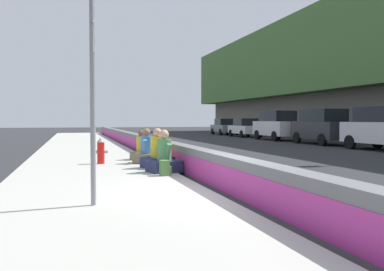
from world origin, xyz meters
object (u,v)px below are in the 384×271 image
object	(u,v)px
parked_car_midline	(277,125)
seated_person_foreground	(164,159)
seated_person_middle	(158,155)
backpack	(165,168)
parked_car_far	(245,128)
fire_hydrant	(101,150)
seated_person_rear	(147,152)
parked_car_farther	(224,127)
route_sign_post	(93,85)
parked_car_fourth	(322,126)
seated_person_far	(141,150)

from	to	relation	value
parked_car_midline	seated_person_foreground	bearing A→B (deg)	144.70
seated_person_middle	backpack	size ratio (longest dim) A/B	3.03
parked_car_midline	parked_car_far	distance (m)	6.38
fire_hydrant	seated_person_foreground	xyz separation A→B (m)	(-2.76, -1.57, -0.08)
fire_hydrant	parked_car_far	distance (m)	26.11
seated_person_rear	parked_car_far	world-z (taller)	parked_car_far
seated_person_foreground	parked_car_far	xyz separation A→B (m)	(24.50, -12.90, 0.35)
parked_car_farther	parked_car_midline	bearing A→B (deg)	179.04
route_sign_post	seated_person_foreground	distance (m)	4.96
parked_car_fourth	parked_car_midline	size ratio (longest dim) A/B	1.00
route_sign_post	seated_person_far	size ratio (longest dim) A/B	3.33
parked_car_midline	parked_car_far	bearing A→B (deg)	-0.58
fire_hydrant	parked_car_farther	bearing A→B (deg)	-27.88
route_sign_post	seated_person_rear	world-z (taller)	route_sign_post
seated_person_far	parked_car_fourth	size ratio (longest dim) A/B	0.22
seated_person_middle	parked_car_fourth	size ratio (longest dim) A/B	0.25
seated_person_middle	parked_car_farther	xyz separation A→B (m)	(29.29, -13.01, 0.34)
route_sign_post	parked_car_far	xyz separation A→B (m)	(28.64, -15.03, -1.35)
parked_car_fourth	parked_car_far	distance (m)	12.14
seated_person_foreground	seated_person_far	world-z (taller)	seated_person_foreground
route_sign_post	parked_car_far	size ratio (longest dim) A/B	0.79
backpack	parked_car_midline	xyz separation A→B (m)	(18.84, -12.97, 0.85)
fire_hydrant	parked_car_midline	world-z (taller)	parked_car_midline
seated_person_foreground	seated_person_far	size ratio (longest dim) A/B	1.10
seated_person_rear	parked_car_midline	world-z (taller)	parked_car_midline
seated_person_middle	parked_car_far	xyz separation A→B (m)	(23.40, -12.87, 0.34)
backpack	parked_car_fourth	distance (m)	18.63
route_sign_post	parked_car_midline	bearing A→B (deg)	-33.89
seated_person_rear	parked_car_farther	size ratio (longest dim) A/B	0.26
parked_car_midline	parked_car_farther	size ratio (longest dim) A/B	1.05
fire_hydrant	parked_car_far	xyz separation A→B (m)	(21.74, -14.47, 0.27)
backpack	parked_car_midline	bearing A→B (deg)	-34.55
parked_car_fourth	seated_person_rear	bearing A→B (deg)	126.65
parked_car_fourth	parked_car_midline	distance (m)	5.77
parked_car_midline	parked_car_far	xyz separation A→B (m)	(6.37, -0.06, -0.32)
seated_person_middle	fire_hydrant	bearing A→B (deg)	43.87
seated_person_far	parked_car_midline	xyz separation A→B (m)	(14.23, -12.86, 0.71)
fire_hydrant	seated_person_far	size ratio (longest dim) A/B	0.81
fire_hydrant	seated_person_middle	world-z (taller)	seated_person_middle
route_sign_post	seated_person_middle	size ratio (longest dim) A/B	2.97
parked_car_fourth	fire_hydrant	bearing A→B (deg)	123.21
backpack	seated_person_middle	bearing A→B (deg)	-5.10
backpack	parked_car_fourth	xyz separation A→B (m)	(13.08, -13.24, 0.85)
parked_car_midline	parked_car_fourth	bearing A→B (deg)	-177.36
seated_person_far	backpack	size ratio (longest dim) A/B	2.70
route_sign_post	seated_person_far	distance (m)	8.49
route_sign_post	seated_person_rear	bearing A→B (deg)	-17.08
parked_car_midline	fire_hydrant	bearing A→B (deg)	136.85
parked_car_farther	parked_car_fourth	bearing A→B (deg)	-179.81
seated_person_rear	parked_car_midline	bearing A→B (deg)	-39.67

